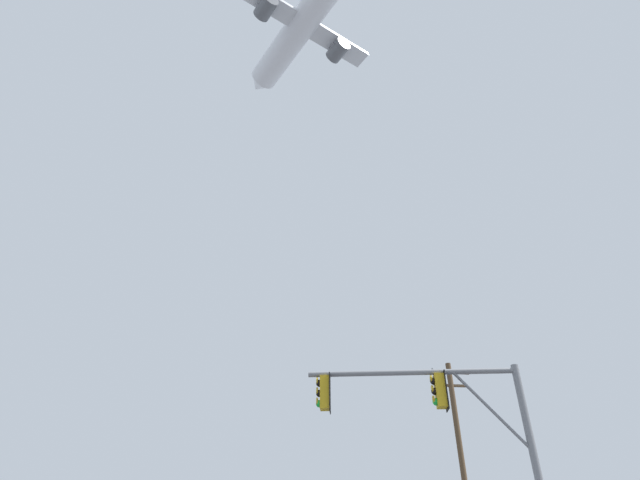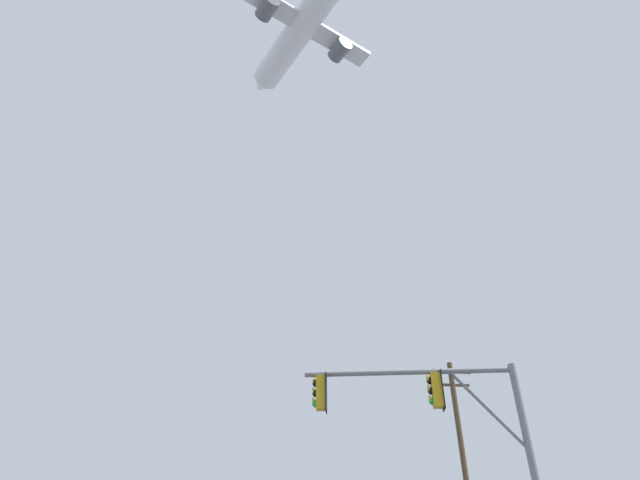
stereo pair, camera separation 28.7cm
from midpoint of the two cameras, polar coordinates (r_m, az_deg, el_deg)
signal_pole_near at (r=14.39m, az=14.01°, el=-19.78°), size 5.77×1.12×6.36m
utility_pole at (r=27.68m, az=15.57°, el=-23.51°), size 2.20×0.28×10.92m
airplane at (r=62.16m, az=-2.29°, el=23.13°), size 15.99×20.70×6.05m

